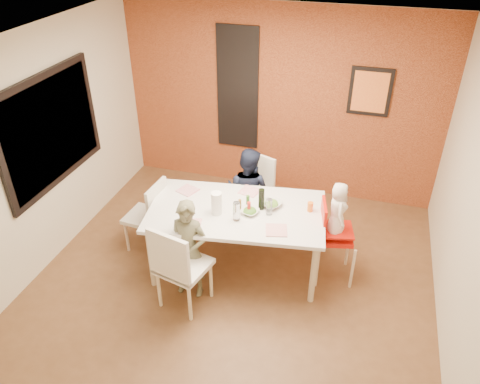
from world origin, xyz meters
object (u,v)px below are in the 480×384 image
(dining_table, at_px, (237,215))
(chair_left, at_px, (150,213))
(toddler, at_px, (338,210))
(wine_bottle, at_px, (261,199))
(paper_towel_roll, at_px, (217,203))
(chair_near, at_px, (178,265))
(child_far, at_px, (248,192))
(high_chair, at_px, (332,234))
(child_near, at_px, (189,250))
(chair_far, at_px, (255,187))

(dining_table, bearing_deg, chair_left, 177.75)
(dining_table, relative_size, toddler, 3.18)
(chair_left, distance_m, wine_bottle, 1.44)
(paper_towel_roll, bearing_deg, wine_bottle, 27.08)
(chair_near, height_order, child_far, child_far)
(child_far, distance_m, wine_bottle, 0.78)
(high_chair, bearing_deg, chair_near, 110.58)
(toddler, height_order, paper_towel_roll, toddler)
(chair_left, relative_size, high_chair, 0.95)
(high_chair, relative_size, paper_towel_roll, 3.76)
(chair_near, relative_size, child_far, 0.87)
(chair_near, height_order, chair_left, chair_near)
(child_far, height_order, toddler, toddler)
(child_far, relative_size, toddler, 1.84)
(child_far, bearing_deg, child_near, 88.23)
(dining_table, distance_m, chair_near, 0.91)
(high_chair, distance_m, child_far, 1.28)
(chair_near, relative_size, chair_left, 1.11)
(toddler, bearing_deg, dining_table, 81.61)
(dining_table, bearing_deg, toddler, 8.28)
(child_near, distance_m, child_far, 1.32)
(high_chair, xyz_separation_m, child_near, (-1.44, -0.71, -0.01))
(toddler, bearing_deg, child_near, 99.47)
(dining_table, bearing_deg, high_chair, 7.93)
(child_far, xyz_separation_m, paper_towel_roll, (-0.12, -0.85, 0.35))
(chair_left, relative_size, toddler, 1.44)
(dining_table, height_order, paper_towel_roll, paper_towel_roll)
(chair_left, height_order, wine_bottle, wine_bottle)
(toddler, bearing_deg, child_far, 47.42)
(high_chair, bearing_deg, wine_bottle, 80.66)
(child_far, relative_size, paper_towel_roll, 4.55)
(wine_bottle, xyz_separation_m, paper_towel_roll, (-0.45, -0.23, 0.01))
(chair_left, height_order, toddler, toddler)
(chair_near, distance_m, high_chair, 1.75)
(chair_near, xyz_separation_m, high_chair, (1.46, 0.96, 0.01))
(child_near, bearing_deg, toddler, 24.23)
(toddler, bearing_deg, chair_left, 76.32)
(dining_table, distance_m, child_near, 0.68)
(wine_bottle, bearing_deg, child_near, -133.48)
(chair_near, bearing_deg, child_far, -88.23)
(chair_left, bearing_deg, toddler, 97.57)
(high_chair, height_order, paper_towel_roll, paper_towel_roll)
(toddler, xyz_separation_m, wine_bottle, (-0.84, -0.06, 0.02))
(chair_far, relative_size, paper_towel_roll, 3.63)
(high_chair, height_order, toddler, toddler)
(high_chair, height_order, child_near, child_near)
(chair_left, xyz_separation_m, toddler, (2.21, 0.12, 0.39))
(high_chair, xyz_separation_m, toddler, (0.03, 0.01, 0.32))
(child_near, relative_size, child_far, 0.98)
(chair_far, xyz_separation_m, toddler, (1.13, -0.81, 0.38))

